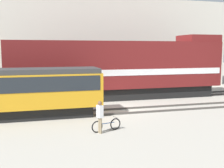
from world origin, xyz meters
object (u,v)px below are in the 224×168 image
object	(u,v)px
freight_locomotive	(120,69)
person	(100,114)
streetcar	(18,90)
bicycle	(106,125)

from	to	relation	value
freight_locomotive	person	xyz separation A→B (m)	(-3.94, -9.43, -1.57)
streetcar	bicycle	bearing A→B (deg)	-42.46
bicycle	person	size ratio (longest dim) A/B	1.00
streetcar	bicycle	distance (m)	6.22
bicycle	person	bearing A→B (deg)	-147.60
freight_locomotive	bicycle	xyz separation A→B (m)	(-3.54, -9.18, -2.25)
freight_locomotive	streetcar	distance (m)	9.53
freight_locomotive	streetcar	bearing A→B (deg)	-147.56
person	bicycle	bearing A→B (deg)	32.40
freight_locomotive	bicycle	distance (m)	10.09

